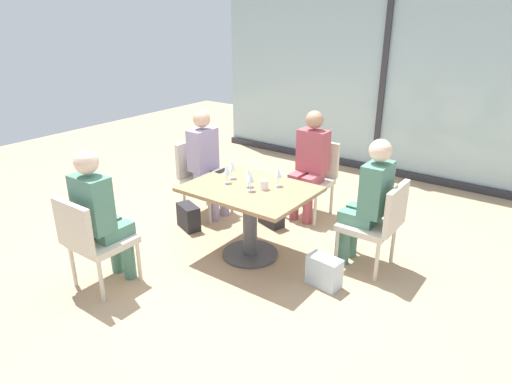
{
  "coord_description": "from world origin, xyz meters",
  "views": [
    {
      "loc": [
        2.38,
        -3.16,
        2.28
      ],
      "look_at": [
        0.0,
        0.1,
        0.65
      ],
      "focal_mm": 31.5,
      "sensor_mm": 36.0,
      "label": 1
    }
  ],
  "objects": [
    {
      "name": "ground_plane",
      "position": [
        0.0,
        0.0,
        0.0
      ],
      "size": [
        12.0,
        12.0,
        0.0
      ],
      "primitive_type": "plane",
      "color": "tan"
    },
    {
      "name": "window_wall_backdrop",
      "position": [
        0.0,
        3.2,
        1.21
      ],
      "size": [
        5.55,
        0.1,
        2.7
      ],
      "color": "#9CB7BC",
      "rests_on": "ground_plane"
    },
    {
      "name": "dining_table_main",
      "position": [
        0.0,
        0.0,
        0.54
      ],
      "size": [
        1.18,
        0.88,
        0.73
      ],
      "color": "#997551",
      "rests_on": "ground_plane"
    },
    {
      "name": "chair_far_right",
      "position": [
        1.1,
        0.5,
        0.5
      ],
      "size": [
        0.51,
        0.46,
        0.87
      ],
      "color": "beige",
      "rests_on": "ground_plane"
    },
    {
      "name": "chair_near_window",
      "position": [
        0.0,
        1.25,
        0.5
      ],
      "size": [
        0.46,
        0.51,
        0.87
      ],
      "color": "beige",
      "rests_on": "ground_plane"
    },
    {
      "name": "chair_far_left",
      "position": [
        -1.1,
        0.5,
        0.5
      ],
      "size": [
        0.51,
        0.46,
        0.87
      ],
      "color": "beige",
      "rests_on": "ground_plane"
    },
    {
      "name": "chair_front_left",
      "position": [
        -0.73,
        -1.25,
        0.5
      ],
      "size": [
        0.46,
        0.5,
        0.87
      ],
      "color": "beige",
      "rests_on": "ground_plane"
    },
    {
      "name": "person_far_right",
      "position": [
        0.99,
        0.5,
        0.7
      ],
      "size": [
        0.39,
        0.34,
        1.26
      ],
      "color": "#4C7F6B",
      "rests_on": "ground_plane"
    },
    {
      "name": "person_near_window",
      "position": [
        -0.0,
        1.15,
        0.7
      ],
      "size": [
        0.34,
        0.39,
        1.26
      ],
      "color": "#B24C56",
      "rests_on": "ground_plane"
    },
    {
      "name": "person_far_left",
      "position": [
        -0.99,
        0.5,
        0.7
      ],
      "size": [
        0.39,
        0.34,
        1.26
      ],
      "color": "#9E93B7",
      "rests_on": "ground_plane"
    },
    {
      "name": "person_front_left",
      "position": [
        -0.73,
        -1.15,
        0.7
      ],
      "size": [
        0.34,
        0.39,
        1.26
      ],
      "color": "#4C7F6B",
      "rests_on": "ground_plane"
    },
    {
      "name": "wine_glass_0",
      "position": [
        -0.25,
        -0.03,
        0.86
      ],
      "size": [
        0.07,
        0.07,
        0.18
      ],
      "color": "silver",
      "rests_on": "dining_table_main"
    },
    {
      "name": "wine_glass_1",
      "position": [
        -0.02,
        0.01,
        0.86
      ],
      "size": [
        0.07,
        0.07,
        0.18
      ],
      "color": "silver",
      "rests_on": "dining_table_main"
    },
    {
      "name": "wine_glass_2",
      "position": [
        0.06,
        -0.07,
        0.86
      ],
      "size": [
        0.07,
        0.07,
        0.18
      ],
      "color": "silver",
      "rests_on": "dining_table_main"
    },
    {
      "name": "wine_glass_3",
      "position": [
        -0.29,
        0.09,
        0.86
      ],
      "size": [
        0.07,
        0.07,
        0.18
      ],
      "color": "silver",
      "rests_on": "dining_table_main"
    },
    {
      "name": "wine_glass_4",
      "position": [
        0.19,
        0.19,
        0.86
      ],
      "size": [
        0.07,
        0.07,
        0.18
      ],
      "color": "silver",
      "rests_on": "dining_table_main"
    },
    {
      "name": "coffee_cup",
      "position": [
        0.14,
        0.04,
        0.78
      ],
      "size": [
        0.08,
        0.08,
        0.09
      ],
      "primitive_type": "cylinder",
      "color": "white",
      "rests_on": "dining_table_main"
    },
    {
      "name": "cell_phone_on_table",
      "position": [
        -0.52,
        0.2,
        0.73
      ],
      "size": [
        0.07,
        0.14,
        0.01
      ],
      "primitive_type": "cube",
      "rotation": [
        0.0,
        0.0,
        -0.0
      ],
      "color": "black",
      "rests_on": "dining_table_main"
    },
    {
      "name": "handbag_0",
      "position": [
        0.85,
        -0.05,
        0.14
      ],
      "size": [
        0.32,
        0.19,
        0.28
      ],
      "primitive_type": "cube",
      "rotation": [
        0.0,
        0.0,
        -0.11
      ],
      "color": "silver",
      "rests_on": "ground_plane"
    },
    {
      "name": "handbag_1",
      "position": [
        -0.21,
        0.69,
        0.14
      ],
      "size": [
        0.33,
        0.24,
        0.28
      ],
      "primitive_type": "cube",
      "rotation": [
        0.0,
        0.0,
        -0.3
      ],
      "color": "#232328",
      "rests_on": "ground_plane"
    },
    {
      "name": "handbag_2",
      "position": [
        -0.92,
        0.07,
        0.14
      ],
      "size": [
        0.34,
        0.25,
        0.28
      ],
      "primitive_type": "cube",
      "rotation": [
        0.0,
        0.0,
        -0.36
      ],
      "color": "#232328",
      "rests_on": "ground_plane"
    }
  ]
}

